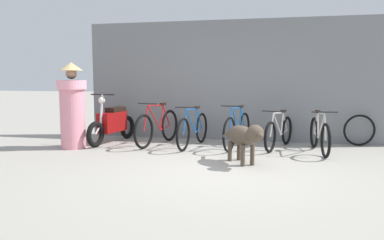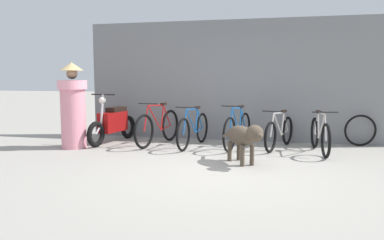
% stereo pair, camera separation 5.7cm
% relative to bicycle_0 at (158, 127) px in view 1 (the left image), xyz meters
% --- Properties ---
extents(ground_plane, '(60.00, 60.00, 0.00)m').
position_rel_bicycle_0_xyz_m(ground_plane, '(1.64, -1.93, -0.37)').
color(ground_plane, '#9E998E').
extents(shop_wall_back, '(7.19, 0.20, 2.72)m').
position_rel_bicycle_0_xyz_m(shop_wall_back, '(1.64, 1.03, 0.99)').
color(shop_wall_back, slate).
rests_on(shop_wall_back, ground).
extents(bicycle_0, '(0.53, 1.76, 0.92)m').
position_rel_bicycle_0_xyz_m(bicycle_0, '(0.00, 0.00, 0.00)').
color(bicycle_0, black).
rests_on(bicycle_0, ground).
extents(bicycle_1, '(0.46, 1.72, 0.86)m').
position_rel_bicycle_0_xyz_m(bicycle_1, '(0.79, -0.06, -0.02)').
color(bicycle_1, black).
rests_on(bicycle_1, ground).
extents(bicycle_2, '(0.50, 1.61, 0.89)m').
position_rel_bicycle_0_xyz_m(bicycle_2, '(1.70, -0.01, -0.01)').
color(bicycle_2, black).
rests_on(bicycle_2, ground).
extents(bicycle_3, '(0.63, 1.59, 0.79)m').
position_rel_bicycle_0_xyz_m(bicycle_3, '(2.54, 0.14, -0.05)').
color(bicycle_3, black).
rests_on(bicycle_3, ground).
extents(bicycle_4, '(0.46, 1.61, 0.82)m').
position_rel_bicycle_0_xyz_m(bicycle_4, '(3.29, -0.14, -0.04)').
color(bicycle_4, black).
rests_on(bicycle_4, ground).
extents(motorcycle, '(0.58, 1.76, 1.09)m').
position_rel_bicycle_0_xyz_m(motorcycle, '(-1.05, 0.01, 0.05)').
color(motorcycle, black).
rests_on(motorcycle, ground).
extents(stray_dog, '(0.83, 1.05, 0.70)m').
position_rel_bicycle_0_xyz_m(stray_dog, '(1.96, -1.44, 0.10)').
color(stray_dog, '#4C3F33').
rests_on(stray_dog, ground).
extents(person_in_robes, '(0.81, 0.81, 1.73)m').
position_rel_bicycle_0_xyz_m(person_in_robes, '(-1.55, -0.75, 0.50)').
color(person_in_robes, pink).
rests_on(person_in_robes, ground).
extents(spare_tire_left, '(0.66, 0.16, 0.66)m').
position_rel_bicycle_0_xyz_m(spare_tire_left, '(4.18, 0.78, -0.04)').
color(spare_tire_left, black).
rests_on(spare_tire_left, ground).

